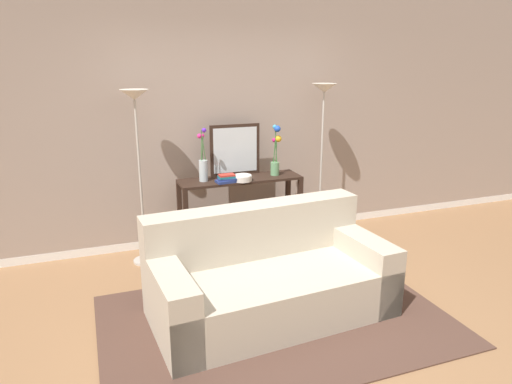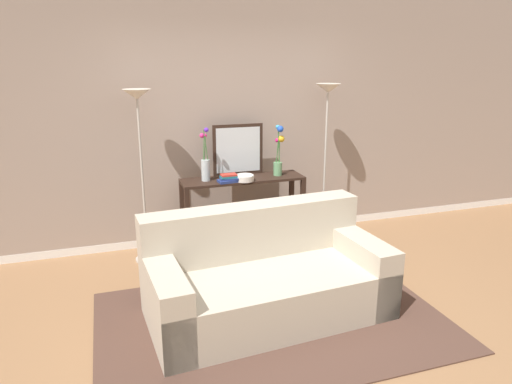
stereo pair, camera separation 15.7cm
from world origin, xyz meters
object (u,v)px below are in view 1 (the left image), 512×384
floor_lamp_left (137,129)px  console_table (240,200)px  floor_lamp_right (323,119)px  vase_tall_flowers (203,165)px  fruit_bowl (243,178)px  wall_mirror (235,150)px  book_stack (227,179)px  book_row_under_console (214,246)px  vase_short_flowers (276,154)px  couch (269,279)px

floor_lamp_left → console_table: bearing=0.8°
floor_lamp_right → vase_tall_flowers: 1.46m
fruit_bowl → wall_mirror: bearing=87.7°
book_stack → book_row_under_console: 0.82m
vase_short_flowers → wall_mirror: bearing=158.5°
fruit_bowl → book_stack: 0.18m
floor_lamp_right → book_stack: bearing=-175.0°
floor_lamp_left → floor_lamp_right: (2.06, 0.00, 0.01)m
floor_lamp_left → vase_short_flowers: floor_lamp_left is taller
wall_mirror → vase_short_flowers: (0.42, -0.17, -0.05)m
floor_lamp_right → book_row_under_console: (-1.31, 0.02, -1.37)m
fruit_bowl → book_stack: (-0.18, 0.00, 0.01)m
floor_lamp_right → vase_tall_flowers: (-1.40, 0.03, -0.43)m
wall_mirror → book_row_under_console: 1.11m
fruit_bowl → vase_short_flowers: bearing=15.2°
book_stack → fruit_bowl: bearing=-1.5°
floor_lamp_left → vase_short_flowers: bearing=0.4°
floor_lamp_right → book_row_under_console: 1.90m
vase_tall_flowers → floor_lamp_left: bearing=-177.4°
couch → fruit_bowl: fruit_bowl is taller
wall_mirror → vase_short_flowers: size_ratio=1.02×
wall_mirror → fruit_bowl: size_ratio=2.82×
book_row_under_console → fruit_bowl: bearing=-22.1°
vase_tall_flowers → fruit_bowl: 0.44m
vase_tall_flowers → book_row_under_console: bearing=-9.2°
wall_mirror → fruit_bowl: (-0.01, -0.28, -0.25)m
couch → fruit_bowl: size_ratio=9.96×
vase_tall_flowers → book_row_under_console: vase_tall_flowers is taller
floor_lamp_left → book_stack: size_ratio=7.88×
couch → vase_tall_flowers: 1.61m
vase_short_flowers → book_row_under_console: vase_short_flowers is taller
couch → floor_lamp_right: (1.22, 1.41, 1.12)m
floor_lamp_left → book_stack: bearing=-6.6°
console_table → vase_tall_flowers: 0.59m
couch → book_stack: 1.42m
vase_short_flowers → fruit_bowl: 0.49m
wall_mirror → fruit_bowl: bearing=-92.3°
couch → vase_short_flowers: vase_short_flowers is taller
vase_tall_flowers → book_stack: size_ratio=2.52×
vase_tall_flowers → book_stack: 0.29m
wall_mirror → vase_tall_flowers: 0.45m
console_table → book_stack: bearing=-148.3°
vase_tall_flowers → fruit_bowl: vase_tall_flowers is taller
vase_tall_flowers → fruit_bowl: size_ratio=2.83×
floor_lamp_left → fruit_bowl: bearing=-5.8°
vase_tall_flowers → vase_short_flowers: vase_tall_flowers is taller
floor_lamp_left → wall_mirror: (1.07, 0.18, -0.31)m
wall_mirror → vase_short_flowers: wall_mirror is taller
book_row_under_console → couch: bearing=-86.4°
couch → floor_lamp_right: size_ratio=1.11×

